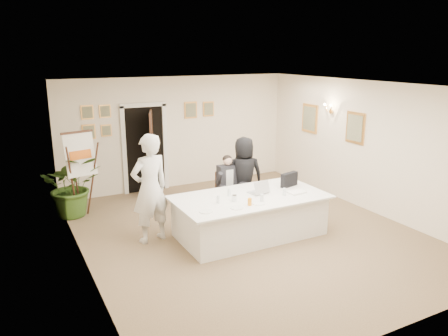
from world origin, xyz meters
The scene contains 28 objects.
floor centered at (0.00, 0.00, 0.00)m, with size 7.00×7.00×0.00m, color brown.
ceiling centered at (0.00, 0.00, 2.80)m, with size 6.00×7.00×0.02m, color white.
wall_back centered at (0.00, 3.50, 1.40)m, with size 6.00×0.10×2.80m, color white.
wall_front centered at (0.00, -3.50, 1.40)m, with size 6.00×0.10×2.80m, color white.
wall_left centered at (-3.00, 0.00, 1.40)m, with size 0.10×7.00×2.80m, color white.
wall_right centered at (3.00, 0.00, 1.40)m, with size 0.10×7.00×2.80m, color white.
doorway centered at (-0.88, 3.32, 1.04)m, with size 1.14×0.86×2.20m.
pictures_back_wall centered at (-0.80, 3.47, 1.85)m, with size 3.40×0.06×0.80m, color #E7A54F, non-canonical shape.
pictures_right_wall centered at (2.97, 1.20, 1.75)m, with size 0.06×2.20×0.80m, color #E7A54F, non-canonical shape.
wall_sconce centered at (2.90, 1.20, 2.10)m, with size 0.20×0.30×0.24m, color gold, non-canonical shape.
conference_table centered at (-0.01, -0.11, 0.39)m, with size 2.84×1.51×0.78m.
seated_man centered at (0.15, 1.07, 0.65)m, with size 0.56×0.60×1.30m, color black, non-canonical shape.
flip_chart centered at (-2.65, 2.37, 0.83)m, with size 0.65×0.46×1.80m.
standing_man centered at (-1.74, 0.50, 1.00)m, with size 0.73×0.48×2.00m, color silver.
standing_woman centered at (0.50, 1.01, 0.83)m, with size 0.81×0.53×1.66m, color black.
potted_palm centered at (-2.80, 2.50, 0.66)m, with size 1.19×1.03×1.33m, color #33561C.
laptop centered at (0.23, 0.00, 0.91)m, with size 0.36×0.37×0.28m, color #B7BABC, non-canonical shape.
laptop_bag centered at (0.99, 0.06, 0.92)m, with size 0.40×0.11×0.28m, color black.
paper_stack centered at (0.87, -0.35, 0.79)m, with size 0.33×0.23×0.03m, color white.
plate_left centered at (-1.10, -0.48, 0.78)m, with size 0.23×0.23×0.01m, color white.
plate_mid centered at (-0.55, -0.56, 0.78)m, with size 0.23×0.23×0.01m, color white.
plate_near centered at (-0.10, -0.54, 0.78)m, with size 0.23×0.23×0.01m, color white.
glass_a centered at (-0.72, -0.18, 0.84)m, with size 0.06×0.06×0.14m, color silver.
glass_b centered at (0.01, -0.48, 0.84)m, with size 0.07×0.07×0.14m, color silver.
glass_c centered at (0.57, -0.37, 0.84)m, with size 0.06×0.06×0.14m, color silver.
glass_d centered at (-0.36, 0.08, 0.84)m, with size 0.06×0.06×0.14m, color silver.
oj_glass centered at (-0.28, -0.54, 0.84)m, with size 0.07×0.07×0.13m, color orange.
steel_jug centered at (-0.41, -0.21, 0.83)m, with size 0.09×0.09×0.11m, color silver.
Camera 1 is at (-4.01, -6.73, 3.37)m, focal length 35.00 mm.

